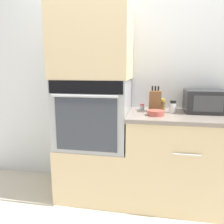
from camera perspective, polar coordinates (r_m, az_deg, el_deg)
ground_plane at (r=2.19m, az=3.31°, el=-24.95°), size 12.00×12.00×0.00m
wall_back at (r=2.40m, az=5.54°, el=10.14°), size 8.00×0.05×2.50m
oven_cabinet_base at (r=2.36m, az=-4.36°, el=-14.45°), size 0.70×0.60×0.54m
wall_oven at (r=2.17m, az=-4.62°, el=-0.08°), size 0.67×0.64×0.66m
oven_cabinet_upper at (r=2.14m, az=-4.88°, el=17.39°), size 0.70×0.60×0.66m
counter_unit at (r=2.25m, az=17.56°, el=-11.58°), size 1.03×0.63×0.88m
microwave at (r=2.26m, az=23.59°, el=2.55°), size 0.41×0.31×0.21m
knife_block at (r=2.16m, az=11.15°, el=2.81°), size 0.11×0.12×0.25m
bowl at (r=2.00m, az=11.30°, el=-0.21°), size 0.15×0.15×0.05m
condiment_jar_near at (r=2.15m, az=15.60°, el=1.32°), size 0.06×0.06×0.12m
condiment_jar_mid at (r=2.27m, az=13.03°, el=1.90°), size 0.06×0.06×0.11m
condiment_jar_far at (r=2.25m, az=7.93°, el=1.33°), size 0.05×0.05×0.06m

